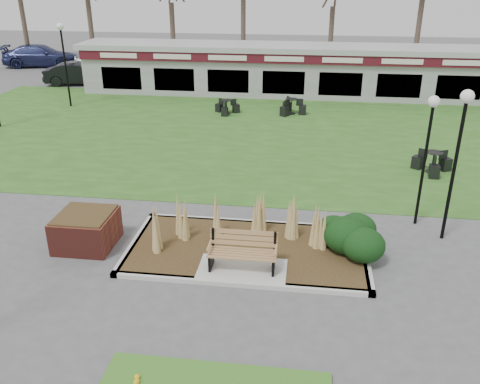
# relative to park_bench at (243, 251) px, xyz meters

# --- Properties ---
(ground) EXTENTS (100.00, 100.00, 0.00)m
(ground) POSITION_rel_park_bench_xyz_m (0.00, -0.25, -0.59)
(ground) COLOR #515154
(ground) RESTS_ON ground
(lawn) EXTENTS (34.00, 16.00, 0.02)m
(lawn) POSITION_rel_park_bench_xyz_m (0.00, 11.75, -0.58)
(lawn) COLOR #2D571B
(lawn) RESTS_ON ground
(planting_bed) EXTENTS (6.75, 3.40, 1.27)m
(planting_bed) POSITION_rel_park_bench_xyz_m (1.27, 1.10, -0.22)
(planting_bed) COLOR #372416
(planting_bed) RESTS_ON ground
(park_bench) EXTENTS (1.70, 0.66, 0.93)m
(park_bench) POSITION_rel_park_bench_xyz_m (0.00, 0.00, 0.00)
(park_bench) COLOR #9B7446
(park_bench) RESTS_ON ground
(brick_planter) EXTENTS (1.50, 1.50, 0.95)m
(brick_planter) POSITION_rel_park_bench_xyz_m (-4.40, 0.75, -0.11)
(brick_planter) COLOR maroon
(brick_planter) RESTS_ON ground
(food_pavilion) EXTENTS (24.60, 3.40, 2.90)m
(food_pavilion) POSITION_rel_park_bench_xyz_m (0.00, 19.71, 0.89)
(food_pavilion) COLOR gray
(food_pavilion) RESTS_ON ground
(lamp_post_near_right) EXTENTS (0.32, 0.32, 3.86)m
(lamp_post_near_right) POSITION_rel_park_bench_xyz_m (4.78, 3.27, 2.22)
(lamp_post_near_right) COLOR black
(lamp_post_near_right) RESTS_ON ground
(lamp_post_mid_right) EXTENTS (0.35, 0.35, 4.22)m
(lamp_post_mid_right) POSITION_rel_park_bench_xyz_m (5.36, 2.44, 2.49)
(lamp_post_mid_right) COLOR black
(lamp_post_mid_right) RESTS_ON ground
(lamp_post_far_left) EXTENTS (0.36, 0.36, 4.40)m
(lamp_post_far_left) POSITION_rel_park_bench_xyz_m (-11.52, 15.25, 2.62)
(lamp_post_far_left) COLOR black
(lamp_post_far_left) RESTS_ON ground
(bistro_set_a) EXTENTS (1.34, 1.19, 0.71)m
(bistro_set_a) POSITION_rel_park_bench_xyz_m (-2.75, 14.85, -0.33)
(bistro_set_a) COLOR black
(bistro_set_a) RESTS_ON ground
(bistro_set_c) EXTENTS (1.35, 1.49, 0.79)m
(bistro_set_c) POSITION_rel_park_bench_xyz_m (0.60, 15.21, -0.30)
(bistro_set_c) COLOR black
(bistro_set_c) RESTS_ON ground
(bistro_set_d) EXTENTS (1.48, 1.34, 0.79)m
(bistro_set_d) POSITION_rel_park_bench_xyz_m (6.13, 7.61, -0.31)
(bistro_set_d) COLOR black
(bistro_set_d) RESTS_ON ground
(car_silver) EXTENTS (3.62, 1.46, 1.23)m
(car_silver) POSITION_rel_park_bench_xyz_m (-14.46, 26.75, 0.03)
(car_silver) COLOR #BABBBF
(car_silver) RESTS_ON ground
(car_black) EXTENTS (4.48, 2.25, 1.41)m
(car_black) POSITION_rel_park_bench_xyz_m (-13.42, 20.75, 0.12)
(car_black) COLOR black
(car_black) RESTS_ON ground
(car_blue) EXTENTS (6.01, 3.55, 1.63)m
(car_blue) POSITION_rel_park_bench_xyz_m (-19.10, 26.75, 0.23)
(car_blue) COLOR navy
(car_blue) RESTS_ON ground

